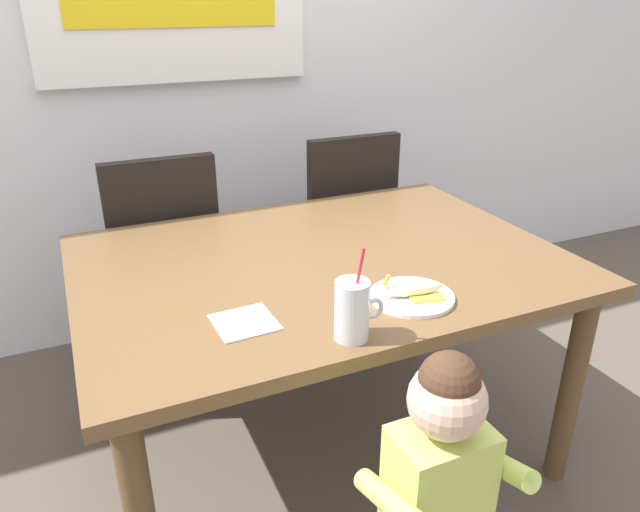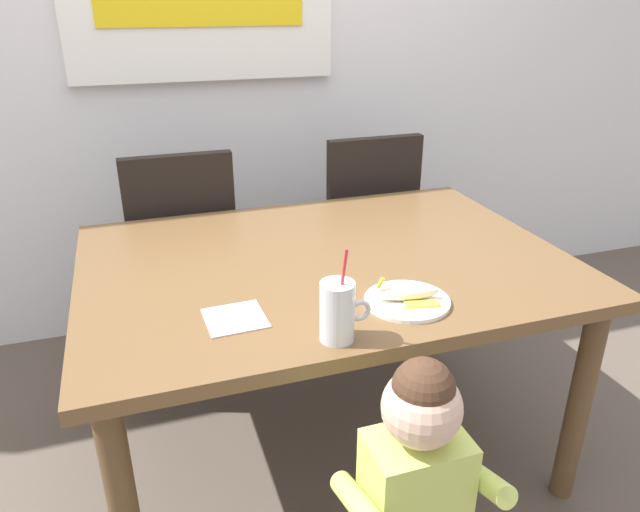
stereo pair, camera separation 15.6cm
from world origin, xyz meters
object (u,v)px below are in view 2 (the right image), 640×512
(dining_chair_left, at_px, (182,247))
(dining_chair_right, at_px, (362,222))
(snack_plate, at_px, (407,301))
(peeled_banana, at_px, (408,293))
(toddler_standing, at_px, (416,481))
(dining_table, at_px, (326,282))
(paper_napkin, at_px, (235,318))
(milk_cup, at_px, (338,315))

(dining_chair_left, xyz_separation_m, dining_chair_right, (0.82, 0.03, 0.00))
(snack_plate, relative_size, peeled_banana, 1.31)
(snack_plate, distance_m, peeled_banana, 0.03)
(snack_plate, bearing_deg, toddler_standing, -111.65)
(dining_table, distance_m, paper_napkin, 0.45)
(snack_plate, bearing_deg, dining_table, 107.80)
(dining_table, xyz_separation_m, dining_chair_right, (0.44, 0.76, -0.12))
(peeled_banana, bearing_deg, toddler_standing, -111.94)
(dining_table, relative_size, peeled_banana, 8.52)
(milk_cup, bearing_deg, dining_chair_left, 102.24)
(peeled_banana, xyz_separation_m, paper_napkin, (-0.46, 0.07, -0.03))
(toddler_standing, height_order, snack_plate, toddler_standing)
(dining_chair_left, bearing_deg, milk_cup, 102.24)
(dining_chair_right, height_order, peeled_banana, dining_chair_right)
(dining_table, relative_size, paper_napkin, 9.96)
(toddler_standing, bearing_deg, dining_table, 86.83)
(paper_napkin, bearing_deg, dining_chair_right, 53.08)
(dining_chair_right, bearing_deg, dining_table, 59.80)
(dining_chair_left, height_order, peeled_banana, dining_chair_left)
(dining_chair_left, xyz_separation_m, paper_napkin, (0.04, -1.01, 0.21))
(snack_plate, height_order, paper_napkin, snack_plate)
(peeled_banana, height_order, paper_napkin, peeled_banana)
(snack_plate, bearing_deg, dining_chair_right, 73.43)
(dining_chair_right, height_order, milk_cup, milk_cup)
(milk_cup, bearing_deg, peeled_banana, 23.90)
(dining_table, relative_size, dining_chair_left, 1.56)
(milk_cup, distance_m, snack_plate, 0.27)
(dining_chair_left, distance_m, toddler_standing, 1.50)
(dining_chair_left, height_order, paper_napkin, dining_chair_left)
(milk_cup, distance_m, paper_napkin, 0.28)
(milk_cup, bearing_deg, dining_table, 74.46)
(dining_chair_right, xyz_separation_m, snack_plate, (-0.33, -1.10, 0.21))
(dining_chair_right, relative_size, paper_napkin, 6.40)
(peeled_banana, bearing_deg, milk_cup, -156.10)
(dining_chair_left, xyz_separation_m, milk_cup, (0.26, -1.18, 0.27))
(dining_chair_right, xyz_separation_m, paper_napkin, (-0.78, -1.04, 0.21))
(dining_table, bearing_deg, toddler_standing, -93.17)
(dining_table, bearing_deg, dining_chair_left, 117.88)
(paper_napkin, bearing_deg, snack_plate, -7.75)
(dining_chair_right, bearing_deg, paper_napkin, 53.08)
(dining_chair_left, bearing_deg, dining_chair_right, -177.88)
(dining_table, distance_m, peeled_banana, 0.39)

